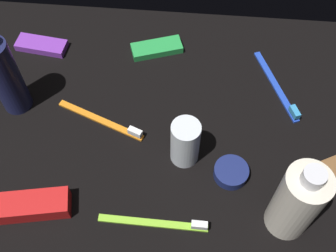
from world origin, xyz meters
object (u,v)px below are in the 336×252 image
Objects in this scene: toothbrush_orange at (105,121)px; snack_bar_green at (157,48)px; bodywash_bottle at (297,202)px; deodorant_stick at (185,143)px; toothpaste_box_red at (15,207)px; lotion_bottle at (5,76)px; toothbrush_lime at (160,223)px; cream_tin_left at (231,172)px; snack_bar_purple at (42,45)px; snack_bar_brown at (333,169)px; toothbrush_blue at (279,89)px.

snack_bar_green is (-7.70, -18.77, 0.14)cm from toothbrush_orange.
bodywash_bottle is at bearing 106.52° from snack_bar_green.
deodorant_stick is 0.55× the size of toothpaste_box_red.
lotion_bottle reaches higher than deodorant_stick.
cream_tin_left is (-11.37, -9.92, 0.40)cm from toothbrush_lime.
snack_bar_green is at bearing -112.32° from toothbrush_orange.
toothpaste_box_red reaches higher than snack_bar_green.
lotion_bottle is 43.11cm from cream_tin_left.
toothbrush_lime is (3.11, 12.94, -4.21)cm from deodorant_stick.
bodywash_bottle is at bearing 153.58° from toothbrush_orange.
toothpaste_box_red is at bearing 104.59° from snack_bar_purple.
lotion_bottle reaches higher than snack_bar_green.
toothbrush_orange is 24.94cm from cream_tin_left.
bodywash_bottle reaches higher than snack_bar_purple.
lotion_bottle reaches higher than snack_bar_brown.
lotion_bottle reaches higher than toothbrush_lime.
deodorant_stick is at bearing 42.77° from toothbrush_blue.
toothpaste_box_red is at bearing 57.49° from toothbrush_orange.
toothbrush_blue is (-0.15, -26.53, -7.31)cm from bodywash_bottle.
toothpaste_box_red reaches higher than cream_tin_left.
deodorant_stick is 0.93× the size of snack_bar_green.
toothbrush_blue and cream_tin_left have the same top height.
bodywash_bottle is 20.41cm from deodorant_stick.
toothpaste_box_red is (44.22, 28.80, 0.99)cm from toothbrush_blue.
snack_bar_green and snack_bar_brown have the same top height.
snack_bar_green is (4.30, -37.38, 0.14)cm from toothbrush_lime.
bodywash_bottle is at bearing -172.96° from toothbrush_lime.
bodywash_bottle reaches higher than toothpaste_box_red.
deodorant_stick is 0.93× the size of snack_bar_brown.
lotion_bottle is 1.11× the size of toothbrush_orange.
bodywash_bottle is 43.31cm from snack_bar_green.
lotion_bottle reaches higher than toothpaste_box_red.
deodorant_stick is 29.84cm from toothpaste_box_red.
toothbrush_blue is 2.84× the size of cream_tin_left.
snack_bar_purple is at bearing -36.25° from deodorant_stick.
snack_bar_purple is at bearing -15.66° from snack_bar_green.
bodywash_bottle is 1.82× the size of deodorant_stick.
toothbrush_orange is 1.65× the size of snack_bar_purple.
snack_bar_green is at bearing -73.13° from deodorant_stick.
snack_bar_purple is at bearing -51.76° from toothbrush_lime.
toothbrush_blue is at bearing -137.23° from deodorant_stick.
snack_bar_green is 24.16cm from snack_bar_purple.
toothpaste_box_red is 1.69× the size of snack_bar_brown.
snack_bar_green is at bearing -128.44° from toothpaste_box_red.
deodorant_stick is at bearing -103.52° from toothbrush_lime.
toothbrush_lime is at bearing 54.76° from toothbrush_blue.
toothpaste_box_red is at bearing -14.66° from snack_bar_brown.
bodywash_bottle is 13.56cm from cream_tin_left.
snack_bar_green is (24.82, -8.32, 0.14)cm from toothbrush_blue.
snack_bar_purple is at bearing -34.50° from bodywash_bottle.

